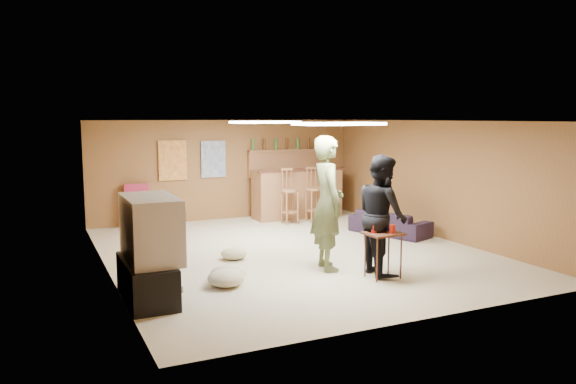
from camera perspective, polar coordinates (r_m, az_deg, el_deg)
name	(u,v)px	position (r m, az deg, el deg)	size (l,w,h in m)	color
ground	(293,252)	(9.54, 0.51, -6.11)	(7.00, 7.00, 0.00)	#C0B493
ceiling	(293,121)	(9.27, 0.52, 7.22)	(6.00, 7.00, 0.02)	silver
wall_back	(226,170)	(12.57, -6.32, 2.26)	(6.00, 0.02, 2.20)	brown
wall_front	(428,223)	(6.39, 14.07, -3.11)	(6.00, 0.02, 2.20)	brown
wall_left	(105,198)	(8.51, -18.07, -0.62)	(0.02, 7.00, 2.20)	brown
wall_right	(437,179)	(10.95, 14.85, 1.27)	(0.02, 7.00, 2.20)	brown
tv_stand	(147,280)	(7.27, -14.14, -8.70)	(0.55, 1.30, 0.50)	black
dvd_box	(165,286)	(7.34, -12.41, -9.30)	(0.35, 0.50, 0.08)	#B2B2B7
tv_body	(151,229)	(7.13, -13.76, -3.63)	(0.60, 1.10, 0.80)	#B2B2B7
tv_screen	(176,227)	(7.20, -11.33, -3.46)	(0.02, 0.95, 0.65)	navy
bar_counter	(297,193)	(12.69, 0.94, -0.14)	(2.00, 0.60, 1.10)	brown
bar_lip	(302,170)	(12.40, 1.45, 2.23)	(2.10, 0.12, 0.05)	#412114
bar_shelf	(289,150)	(13.00, 0.09, 4.25)	(2.00, 0.18, 0.05)	brown
bar_backing	(288,163)	(13.04, 0.05, 2.94)	(2.00, 0.14, 0.60)	brown
poster_left	(173,160)	(12.19, -11.64, 3.16)	(0.60, 0.03, 0.85)	#BF3F26
poster_right	(213,159)	(12.42, -7.60, 3.34)	(0.55, 0.03, 0.80)	#334C99
folding_chair_stack	(137,206)	(11.98, -15.08, -1.35)	(0.50, 0.14, 0.90)	#9F1D3B
ceiling_panel_front	(339,124)	(7.94, 5.19, 6.91)	(1.20, 0.60, 0.04)	white
ceiling_panel_back	(265,122)	(10.36, -2.34, 7.09)	(1.20, 0.60, 0.04)	white
person_olive	(327,203)	(8.33, 4.03, -1.13)	(0.73, 0.48, 2.00)	#565F37
person_black	(382,215)	(8.19, 9.53, -2.29)	(0.84, 0.66, 1.74)	black
sofa	(390,223)	(11.08, 10.29, -3.08)	(1.58, 0.62, 0.46)	black
tray_table	(383,255)	(8.08, 9.62, -6.35)	(0.50, 0.40, 0.65)	#412114
cup_red_near	(374,229)	(7.97, 8.72, -3.72)	(0.08, 0.08, 0.11)	#B31D0B
cup_red_far	(392,229)	(7.98, 10.55, -3.71)	(0.09, 0.09, 0.12)	#B31D0B
cup_blue	(387,227)	(8.13, 10.04, -3.55)	(0.07, 0.07, 0.10)	navy
bar_stool_left	(290,193)	(11.92, 0.18, -0.14)	(0.41, 0.41, 1.31)	brown
bar_stool_right	(314,195)	(12.19, 2.69, -0.35)	(0.37, 0.37, 1.15)	brown
cushion_near_tv	(226,278)	(7.68, -6.34, -8.69)	(0.50, 0.50, 0.22)	tan
cushion_mid	(234,253)	(9.09, -5.53, -6.23)	(0.41, 0.41, 0.19)	tan
cushion_far	(228,273)	(7.90, -6.10, -8.23)	(0.50, 0.50, 0.22)	tan
bottle_row	(287,144)	(12.95, -0.12, 4.93)	(1.76, 0.08, 0.26)	#3F7233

